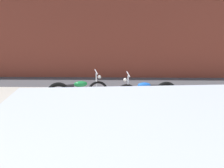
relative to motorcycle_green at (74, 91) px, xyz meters
name	(u,v)px	position (x,y,z in m)	size (l,w,h in m)	color
ground_plane	(107,137)	(1.19, -2.03, -0.40)	(80.00, 80.00, 0.00)	#47474C
sidewalk_slab	(109,105)	(1.19, -0.28, -0.40)	(36.00, 3.50, 0.01)	#B2ADA3
brick_building_wall	(111,18)	(1.19, 3.17, 2.31)	(36.00, 0.50, 5.41)	brown
motorcycle_green	(74,91)	(0.00, 0.00, 0.00)	(1.98, 0.72, 1.03)	black
motorcycle_blue	(151,92)	(2.55, -0.04, 0.00)	(2.01, 0.58, 1.03)	black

